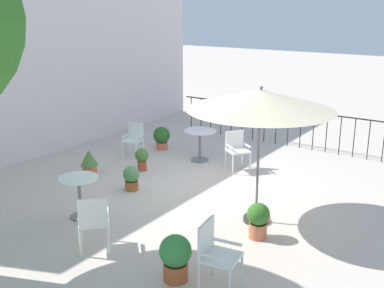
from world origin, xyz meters
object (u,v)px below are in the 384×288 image
Objects in this scene: cafe_table_0 at (79,190)px; potted_plant_2 at (142,158)px; patio_umbrella_0 at (261,101)px; patio_chair_3 at (215,250)px; potted_plant_0 at (175,256)px; cafe_table_1 at (200,139)px; potted_plant_4 at (131,177)px; patio_chair_1 at (94,219)px; patio_chair_0 at (134,138)px; potted_plant_5 at (89,161)px; patio_chair_2 at (237,147)px; potted_plant_3 at (162,137)px; potted_plant_1 at (258,219)px.

cafe_table_0 reaches higher than potted_plant_2.
patio_chair_3 is (-2.11, -0.45, -1.63)m from patio_umbrella_0.
patio_chair_3 is 1.38× the size of potted_plant_0.
cafe_table_1 is 1.56× the size of potted_plant_4.
patio_chair_1 is 1.52m from potted_plant_0.
potted_plant_5 is (-1.55, -0.01, -0.19)m from patio_chair_0.
potted_plant_0 reaches higher than potted_plant_2.
patio_chair_2 is 1.48× the size of potted_plant_3.
cafe_table_0 is at bearing 121.42° from patio_umbrella_0.
cafe_table_1 is at bearing 85.87° from patio_chair_2.
cafe_table_0 is 1.13× the size of potted_plant_0.
patio_chair_2 is 1.47× the size of potted_plant_1.
patio_chair_3 is at bearing -121.44° from potted_plant_4.
patio_chair_2 is 2.62m from potted_plant_4.
patio_umbrella_0 is 4.46× the size of potted_plant_5.
patio_chair_3 reaches higher than cafe_table_1.
patio_chair_1 is 3.61m from potted_plant_5.
patio_chair_0 is at bearing 69.10° from patio_umbrella_0.
patio_chair_1 reaches higher than patio_chair_2.
patio_chair_0 is at bearing 25.71° from cafe_table_0.
patio_chair_3 is (-4.32, -2.09, 0.00)m from patio_chair_2.
patio_chair_1 is at bearing -146.13° from patio_chair_0.
cafe_table_1 is 0.89× the size of patio_chair_2.
patio_chair_0 is 4.79m from patio_chair_1.
patio_chair_0 is 1.60× the size of potted_plant_2.
patio_chair_1 is 5.47m from potted_plant_3.
patio_chair_0 is (3.26, 1.57, -0.04)m from cafe_table_0.
potted_plant_2 is 1.20m from potted_plant_4.
potted_plant_3 reaches higher than potted_plant_2.
cafe_table_0 is 2.33m from potted_plant_5.
potted_plant_0 is (-3.92, -4.18, -0.12)m from patio_chair_0.
patio_chair_0 reaches higher than potted_plant_1.
cafe_table_0 is 0.96× the size of cafe_table_1.
cafe_table_0 is 0.90× the size of patio_chair_0.
potted_plant_0 is (-2.30, 0.07, -1.80)m from patio_umbrella_0.
potted_plant_0 is 1.12× the size of potted_plant_3.
potted_plant_2 is (3.21, 3.33, -0.06)m from potted_plant_0.
potted_plant_2 is at bearing 29.97° from potted_plant_4.
patio_chair_1 is 0.99× the size of patio_chair_3.
patio_chair_2 is (2.20, 1.63, -1.64)m from patio_umbrella_0.
patio_chair_0 is 5.73m from potted_plant_0.
cafe_table_0 is 3.62m from patio_chair_0.
patio_chair_0 is at bearing 64.66° from potted_plant_1.
potted_plant_5 is (-0.84, 0.84, -0.01)m from potted_plant_2.
cafe_table_0 is 0.86× the size of patio_chair_2.
potted_plant_3 is at bearing 82.89° from patio_chair_2.
patio_chair_0 is 6.01m from patio_chair_3.
patio_chair_2 is (-0.08, -1.07, -0.00)m from cafe_table_1.
potted_plant_0 is 1.11× the size of potted_plant_1.
potted_plant_2 is 1.19m from potted_plant_5.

